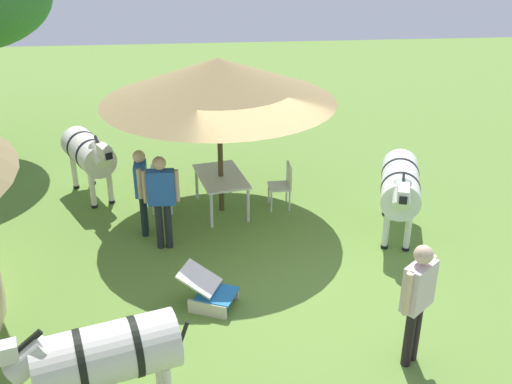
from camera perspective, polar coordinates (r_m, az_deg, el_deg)
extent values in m
plane|color=olive|center=(10.10, 2.09, -6.82)|extent=(36.00, 36.00, 0.00)
cylinder|color=#4B3D24|center=(11.34, -3.43, 3.31)|extent=(0.10, 0.10, 2.23)
cone|color=olive|center=(10.85, -3.64, 10.70)|extent=(4.30, 4.30, 0.79)
cube|color=silver|center=(11.49, -3.38, 1.50)|extent=(1.53, 1.11, 0.04)
cylinder|color=silver|center=(11.02, -4.30, -1.78)|extent=(0.06, 0.06, 0.70)
cylinder|color=silver|center=(12.14, -5.71, 0.87)|extent=(0.06, 0.06, 0.70)
cylinder|color=silver|center=(11.19, -0.76, -1.27)|extent=(0.06, 0.06, 0.70)
cylinder|color=silver|center=(12.28, -2.47, 1.29)|extent=(0.06, 0.06, 0.70)
cube|color=silver|center=(11.70, -8.96, 0.22)|extent=(0.47, 0.45, 0.04)
cube|color=silver|center=(11.63, -9.96, 1.20)|extent=(0.44, 0.07, 0.45)
cylinder|color=silver|center=(11.95, -7.92, -0.35)|extent=(0.04, 0.04, 0.45)
cylinder|color=silver|center=(11.61, -8.11, -1.18)|extent=(0.04, 0.04, 0.45)
cylinder|color=silver|center=(11.99, -9.63, -0.37)|extent=(0.04, 0.04, 0.45)
cylinder|color=silver|center=(11.66, -9.86, -1.20)|extent=(0.04, 0.04, 0.45)
cube|color=silver|center=(11.71, 2.25, 0.55)|extent=(0.45, 0.43, 0.04)
cube|color=silver|center=(11.64, 3.19, 1.60)|extent=(0.44, 0.05, 0.45)
cylinder|color=silver|center=(11.62, 1.49, -0.89)|extent=(0.04, 0.04, 0.45)
cylinder|color=silver|center=(11.95, 1.24, -0.08)|extent=(0.04, 0.04, 0.45)
cylinder|color=silver|center=(11.67, 3.24, -0.80)|extent=(0.04, 0.04, 0.45)
cylinder|color=silver|center=(12.00, 2.95, 0.00)|extent=(0.04, 0.04, 0.45)
cylinder|color=black|center=(11.00, -10.66, -1.89)|extent=(0.12, 0.12, 0.82)
cylinder|color=black|center=(10.88, -10.71, -2.24)|extent=(0.12, 0.12, 0.82)
cube|color=blue|center=(10.64, -10.99, 1.27)|extent=(0.45, 0.21, 0.58)
cylinder|color=#E4B98F|center=(10.86, -10.91, 1.89)|extent=(0.09, 0.09, 0.55)
cylinder|color=#E4B98F|center=(10.40, -11.08, 0.78)|extent=(0.09, 0.09, 0.55)
sphere|color=#E4B98F|center=(10.47, -11.18, 3.36)|extent=(0.22, 0.22, 0.22)
cylinder|color=#1F2428|center=(10.45, -9.24, -3.21)|extent=(0.13, 0.13, 0.86)
cylinder|color=#1F2428|center=(10.44, -8.41, -3.19)|extent=(0.13, 0.13, 0.86)
cube|color=#2656AE|center=(10.11, -9.10, 0.44)|extent=(0.22, 0.47, 0.61)
cylinder|color=tan|center=(10.13, -10.59, 0.48)|extent=(0.09, 0.09, 0.57)
cylinder|color=tan|center=(10.09, -7.62, 0.59)|extent=(0.09, 0.09, 0.57)
sphere|color=tan|center=(9.94, -9.28, 2.74)|extent=(0.23, 0.23, 0.23)
cylinder|color=black|center=(8.09, 14.45, -13.34)|extent=(0.13, 0.13, 0.88)
cylinder|color=black|center=(8.20, 15.02, -12.81)|extent=(0.13, 0.13, 0.88)
cube|color=silver|center=(7.70, 15.37, -8.68)|extent=(0.48, 0.51, 0.63)
cylinder|color=beige|center=(7.49, 14.34, -9.45)|extent=(0.09, 0.09, 0.59)
cylinder|color=beige|center=(7.90, 16.37, -7.72)|extent=(0.09, 0.09, 0.59)
sphere|color=beige|center=(7.46, 15.77, -5.80)|extent=(0.24, 0.24, 0.24)
cube|color=#2472BA|center=(9.00, -3.78, -9.72)|extent=(0.69, 0.71, 0.03)
cube|color=silver|center=(8.96, -5.47, -8.25)|extent=(0.69, 0.71, 0.30)
cube|color=beige|center=(9.27, -3.49, -9.33)|extent=(0.27, 0.57, 0.22)
cube|color=beige|center=(8.88, -4.71, -11.15)|extent=(0.27, 0.57, 0.22)
cylinder|color=silver|center=(10.87, 13.67, 0.82)|extent=(1.79, 1.13, 0.67)
cylinder|color=black|center=(11.18, 13.66, 1.53)|extent=(0.28, 0.68, 0.68)
cylinder|color=black|center=(10.60, 13.69, 0.15)|extent=(0.28, 0.68, 0.68)
cylinder|color=silver|center=(10.04, 13.82, -0.21)|extent=(0.61, 0.45, 0.50)
cube|color=silver|center=(9.72, 13.93, -0.07)|extent=(0.44, 0.29, 0.20)
cube|color=black|center=(9.57, 13.92, -0.69)|extent=(0.15, 0.15, 0.12)
cube|color=black|center=(9.96, 13.94, 0.83)|extent=(0.36, 0.15, 0.28)
cylinder|color=silver|center=(10.59, 14.35, -3.71)|extent=(0.11, 0.11, 0.73)
cylinder|color=black|center=(10.76, 14.16, -5.27)|extent=(0.13, 0.13, 0.06)
cylinder|color=silver|center=(10.57, 12.36, -3.54)|extent=(0.11, 0.11, 0.73)
cylinder|color=black|center=(10.74, 12.20, -5.10)|extent=(0.13, 0.13, 0.06)
cylinder|color=silver|center=(11.72, 14.24, -0.72)|extent=(0.11, 0.11, 0.73)
cylinder|color=black|center=(11.87, 14.06, -2.17)|extent=(0.13, 0.13, 0.06)
cylinder|color=silver|center=(11.70, 12.44, -0.56)|extent=(0.11, 0.11, 0.73)
cylinder|color=black|center=(11.85, 12.29, -2.01)|extent=(0.13, 0.13, 0.06)
cylinder|color=black|center=(11.72, 13.59, 2.16)|extent=(0.24, 0.12, 0.53)
cylinder|color=silver|center=(6.96, -14.12, -14.79)|extent=(1.10, 1.69, 0.67)
cylinder|color=black|center=(6.98, -11.52, -14.30)|extent=(0.68, 0.28, 0.69)
cylinder|color=black|center=(6.94, -16.48, -15.21)|extent=(0.68, 0.28, 0.69)
cylinder|color=silver|center=(6.84, -20.95, -14.76)|extent=(0.45, 0.61, 0.51)
cube|color=black|center=(6.72, -21.22, -13.45)|extent=(0.15, 0.36, 0.28)
cylinder|color=silver|center=(7.56, -9.21, -16.65)|extent=(0.11, 0.11, 0.75)
cylinder|color=black|center=(7.12, -7.24, -14.05)|extent=(0.12, 0.24, 0.53)
cylinder|color=silver|center=(12.44, -15.80, 3.76)|extent=(1.57, 1.27, 0.66)
cylinder|color=black|center=(12.70, -16.24, 4.15)|extent=(0.39, 0.63, 0.67)
cylinder|color=black|center=(12.21, -15.40, 3.39)|extent=(0.39, 0.63, 0.67)
cylinder|color=silver|center=(11.74, -14.74, 3.51)|extent=(0.61, 0.52, 0.50)
cube|color=silver|center=(11.43, -14.33, 3.82)|extent=(0.44, 0.35, 0.20)
cube|color=black|center=(11.28, -13.99, 3.40)|extent=(0.16, 0.16, 0.12)
cube|color=black|center=(11.67, -14.85, 4.42)|extent=(0.34, 0.21, 0.28)
cylinder|color=silver|center=(12.25, -13.82, 0.52)|extent=(0.11, 0.11, 0.73)
cylinder|color=black|center=(12.39, -13.66, -0.88)|extent=(0.13, 0.13, 0.06)
cylinder|color=silver|center=(12.15, -15.40, 0.11)|extent=(0.11, 0.11, 0.73)
cylinder|color=black|center=(12.29, -15.22, -1.29)|extent=(0.13, 0.13, 0.06)
cylinder|color=silver|center=(13.20, -15.55, 2.19)|extent=(0.11, 0.11, 0.73)
cylinder|color=black|center=(13.33, -15.38, 0.87)|extent=(0.13, 0.13, 0.06)
cylinder|color=silver|center=(13.11, -17.02, 1.82)|extent=(0.11, 0.11, 0.73)
cylinder|color=black|center=(13.24, -16.84, 0.50)|extent=(0.13, 0.13, 0.06)
cylinder|color=black|center=(13.17, -16.87, 4.36)|extent=(0.23, 0.16, 0.53)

